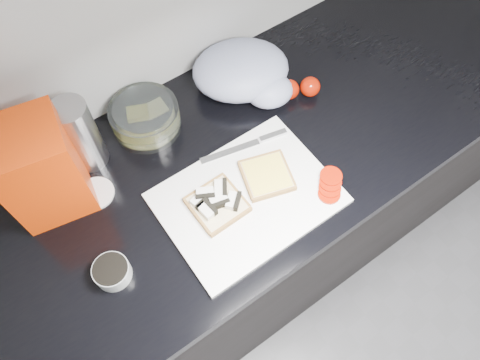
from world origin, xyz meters
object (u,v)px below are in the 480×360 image
cutting_board (247,198)px  bread_bag (40,170)px  glass_bowl (145,118)px  steel_canister (80,135)px

cutting_board → bread_bag: (-0.36, 0.26, 0.12)m
cutting_board → glass_bowl: glass_bowl is taller
bread_bag → glass_bowl: bearing=22.6°
cutting_board → glass_bowl: 0.33m
steel_canister → bread_bag: bearing=-154.4°
cutting_board → steel_canister: 0.41m
cutting_board → glass_bowl: (-0.09, 0.32, 0.03)m
glass_bowl → bread_bag: bread_bag is taller
glass_bowl → steel_canister: bearing=-178.2°
glass_bowl → steel_canister: steel_canister is taller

